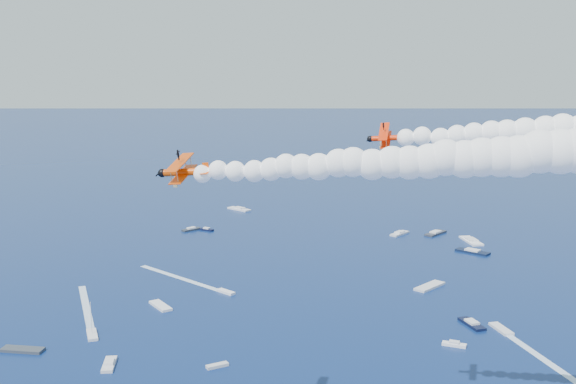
% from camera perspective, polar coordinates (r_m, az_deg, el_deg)
% --- Properties ---
extents(biplane_lead, '(7.34, 8.77, 6.68)m').
position_cam_1_polar(biplane_lead, '(115.17, 8.02, 4.33)').
color(biplane_lead, '#FC2B05').
extents(biplane_trail, '(10.08, 11.53, 7.88)m').
position_cam_1_polar(biplane_trail, '(110.67, -8.33, 1.60)').
color(biplane_trail, '#EA4504').
extents(smoke_trail_trail, '(73.33, 27.49, 12.82)m').
position_cam_1_polar(smoke_trail_trail, '(104.53, 10.43, 2.54)').
color(smoke_trail_trail, white).
extents(spectator_boats, '(205.86, 181.13, 0.70)m').
position_cam_1_polar(spectator_boats, '(227.44, 8.03, -6.74)').
color(spectator_boats, silver).
rests_on(spectator_boats, ground).
extents(boat_wakes, '(146.84, 57.50, 0.04)m').
position_cam_1_polar(boat_wakes, '(195.81, -3.08, -9.65)').
color(boat_wakes, white).
rests_on(boat_wakes, ground).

